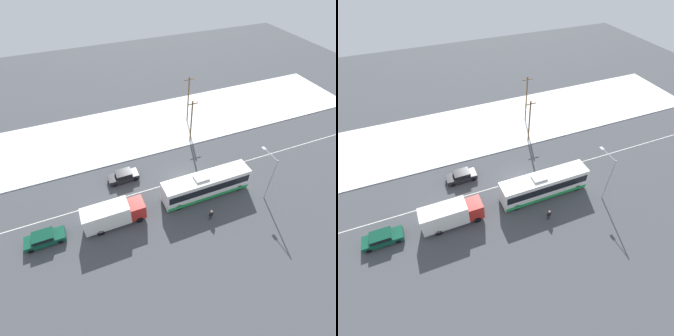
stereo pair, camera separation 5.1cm
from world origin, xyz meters
TOP-DOWN VIEW (x-y plane):
  - ground_plane at (0.00, 0.00)m, footprint 120.00×120.00m
  - snow_lot at (0.00, 14.45)m, footprint 80.00×15.21m
  - lane_marking_center at (0.00, 0.00)m, footprint 60.00×0.12m
  - city_bus at (1.73, -3.51)m, footprint 12.02×2.57m
  - box_truck at (-10.89, -3.62)m, footprint 7.45×2.30m
  - sedan_car at (-7.90, 3.17)m, footprint 4.29×1.80m
  - parked_car_near_truck at (-18.92, -3.22)m, footprint 4.49×1.80m
  - pedestrian_at_stop at (0.40, -7.53)m, footprint 0.61×0.27m
  - streetlamp at (8.80, -6.50)m, footprint 0.36×3.02m
  - utility_pole_roadside at (4.77, 7.72)m, footprint 1.80×0.24m
  - utility_pole_snowlot at (6.93, 13.55)m, footprint 1.80×0.24m

SIDE VIEW (x-z plane):
  - ground_plane at x=0.00m, z-range 0.00..0.00m
  - lane_marking_center at x=0.00m, z-range 0.00..0.00m
  - snow_lot at x=0.00m, z-range 0.00..0.12m
  - parked_car_near_truck at x=-18.92m, z-range 0.07..1.56m
  - sedan_car at x=-7.90m, z-range 0.07..1.57m
  - pedestrian_at_stop at x=0.40m, z-range 0.19..1.88m
  - city_bus at x=1.73m, z-range -0.04..3.51m
  - box_truck at x=-10.89m, z-range 0.16..3.34m
  - utility_pole_roadside at x=4.77m, z-range 0.18..7.82m
  - streetlamp at x=8.80m, z-range 1.00..7.79m
  - utility_pole_snowlot at x=6.93m, z-range 0.19..8.74m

